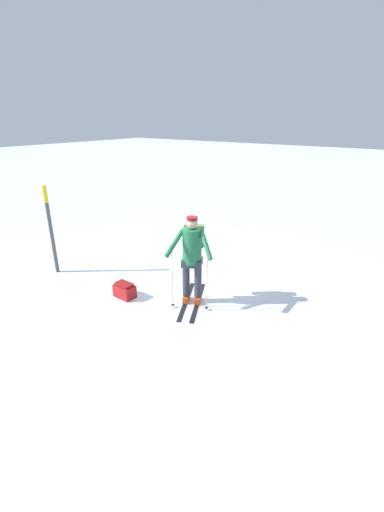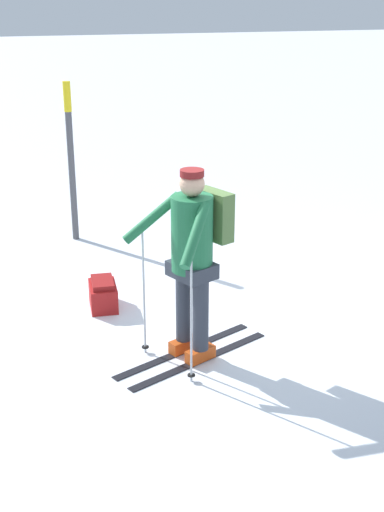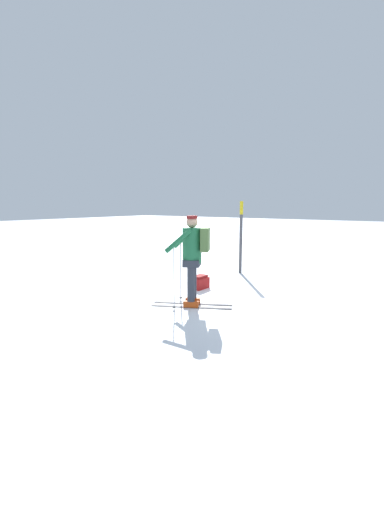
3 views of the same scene
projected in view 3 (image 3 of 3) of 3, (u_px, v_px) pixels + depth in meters
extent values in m
plane|color=white|center=(230.00, 301.00, 7.33)|extent=(80.00, 80.00, 0.00)
cube|color=black|center=(191.00, 307.00, 6.88)|extent=(0.81, 1.51, 0.01)
cube|color=#C64714|center=(191.00, 304.00, 6.87)|extent=(0.23, 0.32, 0.12)
cylinder|color=#2D333D|center=(191.00, 283.00, 6.80)|extent=(0.15, 0.15, 0.77)
cube|color=black|center=(193.00, 304.00, 7.12)|extent=(0.81, 1.51, 0.01)
cube|color=#C64714|center=(193.00, 301.00, 7.11)|extent=(0.23, 0.32, 0.12)
cylinder|color=#2D333D|center=(193.00, 280.00, 7.04)|extent=(0.15, 0.15, 0.77)
cube|color=#2D333D|center=(192.00, 263.00, 6.87)|extent=(0.50, 0.46, 0.14)
cylinder|color=#1E663D|center=(192.00, 245.00, 6.81)|extent=(0.38, 0.38, 0.70)
sphere|color=tan|center=(192.00, 222.00, 6.74)|extent=(0.23, 0.23, 0.23)
cylinder|color=maroon|center=(192.00, 217.00, 6.73)|extent=(0.21, 0.21, 0.06)
cube|color=#4C6B38|center=(205.00, 240.00, 6.75)|extent=(0.42, 0.31, 0.46)
cylinder|color=#B2B7BC|center=(174.00, 278.00, 6.62)|extent=(0.02, 0.02, 1.29)
cylinder|color=black|center=(174.00, 307.00, 6.70)|extent=(0.07, 0.07, 0.01)
cylinder|color=#1E663D|center=(178.00, 241.00, 6.54)|extent=(0.50, 0.39, 0.47)
cylinder|color=#B2B7BC|center=(181.00, 271.00, 7.29)|extent=(0.02, 0.02, 1.29)
cylinder|color=black|center=(181.00, 298.00, 7.37)|extent=(0.07, 0.07, 0.01)
cylinder|color=#1E663D|center=(184.00, 238.00, 7.12)|extent=(0.11, 0.56, 0.47)
cube|color=maroon|center=(200.00, 283.00, 8.41)|extent=(0.46, 0.30, 0.27)
cube|color=maroon|center=(200.00, 277.00, 8.38)|extent=(0.39, 0.24, 0.06)
cylinder|color=#4C4C51|center=(241.00, 238.00, 10.17)|extent=(0.09, 0.09, 2.14)
cylinder|color=yellow|center=(241.00, 208.00, 10.03)|extent=(0.10, 0.10, 0.39)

